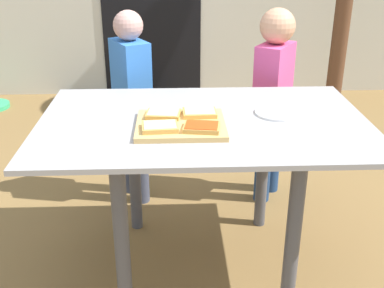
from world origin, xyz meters
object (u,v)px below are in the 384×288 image
object	(u,v)px
dining_table	(203,145)
pizza_slice_near_left	(160,127)
pizza_slice_near_right	(202,127)
pizza_slice_far_left	(163,114)
child_left	(132,98)
cutting_board	(181,125)
pizza_slice_far_right	(200,113)
child_right	(273,93)
plate_white_right	(279,112)

from	to	relation	value
dining_table	pizza_slice_near_left	bearing A→B (deg)	-139.78
pizza_slice_near_right	pizza_slice_far_left	bearing A→B (deg)	134.90
dining_table	child_left	world-z (taller)	child_left
cutting_board	child_left	world-z (taller)	child_left
dining_table	pizza_slice_near_left	size ratio (longest dim) A/B	9.47
dining_table	pizza_slice_near_right	xyz separation A→B (m)	(-0.02, -0.16, 0.15)
pizza_slice_near_left	pizza_slice_far_right	xyz separation A→B (m)	(0.16, 0.15, 0.00)
pizza_slice_far_left	child_right	bearing A→B (deg)	47.96
plate_white_right	child_right	size ratio (longest dim) A/B	0.19
child_left	child_right	distance (m)	0.77
pizza_slice_far_left	pizza_slice_far_right	distance (m)	0.15
pizza_slice_far_left	pizza_slice_near_right	distance (m)	0.21
pizza_slice_near_right	plate_white_right	size ratio (longest dim) A/B	0.73
cutting_board	plate_white_right	size ratio (longest dim) A/B	1.71
pizza_slice_far_left	plate_white_right	size ratio (longest dim) A/B	0.72
cutting_board	child_left	size ratio (longest dim) A/B	0.32
child_left	child_right	world-z (taller)	child_right
pizza_slice_far_right	pizza_slice_far_left	bearing A→B (deg)	-176.36
dining_table	pizza_slice_far_left	world-z (taller)	pizza_slice_far_left
cutting_board	pizza_slice_far_left	size ratio (longest dim) A/B	2.37
pizza_slice_far_right	pizza_slice_near_right	bearing A→B (deg)	-90.25
pizza_slice_far_right	dining_table	bearing A→B (deg)	1.15
dining_table	cutting_board	size ratio (longest dim) A/B	3.87
cutting_board	pizza_slice_near_right	world-z (taller)	pizza_slice_near_right
pizza_slice_far_right	child_right	bearing A→B (deg)	55.70
pizza_slice_far_right	child_left	bearing A→B (deg)	116.86
child_right	cutting_board	bearing A→B (deg)	-125.59
plate_white_right	child_right	bearing A→B (deg)	80.78
child_right	plate_white_right	bearing A→B (deg)	-99.22
dining_table	child_right	distance (m)	0.76
dining_table	pizza_slice_far_right	size ratio (longest dim) A/B	9.80
dining_table	pizza_slice_near_right	bearing A→B (deg)	-96.20
dining_table	plate_white_right	size ratio (longest dim) A/B	6.63
pizza_slice_far_left	child_right	world-z (taller)	child_right
pizza_slice_near_right	pizza_slice_near_left	world-z (taller)	same
pizza_slice_near_left	child_right	xyz separation A→B (m)	(0.59, 0.79, -0.13)
cutting_board	plate_white_right	xyz separation A→B (m)	(0.42, 0.14, -0.01)
pizza_slice_near_left	child_right	size ratio (longest dim) A/B	0.13
cutting_board	child_right	bearing A→B (deg)	54.41
pizza_slice_near_right	child_left	bearing A→B (deg)	112.17
pizza_slice_near_left	pizza_slice_far_left	bearing A→B (deg)	85.68
plate_white_right	child_left	distance (m)	0.91
plate_white_right	child_left	world-z (taller)	child_left
pizza_slice_far_left	pizza_slice_far_right	world-z (taller)	same
child_right	pizza_slice_far_left	bearing A→B (deg)	-132.04
cutting_board	child_left	distance (m)	0.79
pizza_slice_near_right	child_right	bearing A→B (deg)	61.29
dining_table	plate_white_right	bearing A→B (deg)	10.00
pizza_slice_far_right	plate_white_right	xyz separation A→B (m)	(0.34, 0.06, -0.03)
plate_white_right	pizza_slice_near_left	bearing A→B (deg)	-157.64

